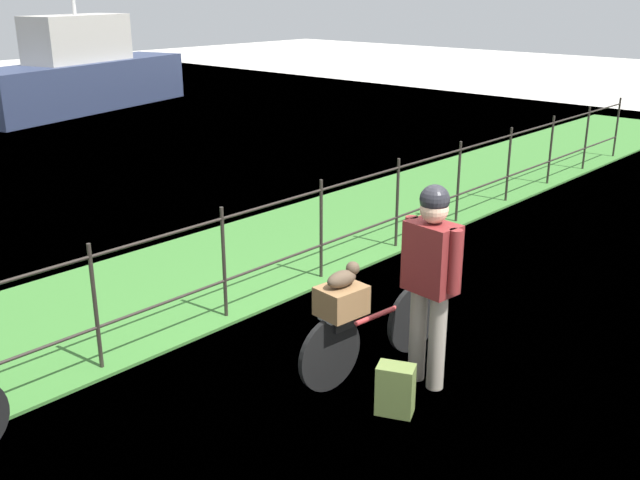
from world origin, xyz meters
TOP-DOWN VIEW (x-y plane):
  - ground_plane at (0.00, 0.00)m, footprint 60.00×60.00m
  - grass_strip at (0.00, 3.04)m, footprint 27.00×2.40m
  - iron_fence at (-0.00, 1.99)m, footprint 18.04×0.04m
  - bicycle_main at (-0.52, 0.31)m, footprint 1.63×0.24m
  - wooden_crate at (-0.88, 0.35)m, footprint 0.39×0.33m
  - terrier_dog at (-0.85, 0.34)m, footprint 0.32×0.17m
  - cyclist_person at (-0.39, -0.16)m, footprint 0.30×0.54m
  - backpack_on_paving at (-0.93, -0.24)m, footprint 0.28×0.33m
  - moored_boat_near at (5.26, 14.71)m, footprint 6.72×3.30m

SIDE VIEW (x-z plane):
  - ground_plane at x=0.00m, z-range 0.00..0.00m
  - grass_strip at x=0.00m, z-range 0.00..0.03m
  - backpack_on_paving at x=-0.93m, z-range 0.00..0.40m
  - bicycle_main at x=-0.52m, z-range 0.02..0.65m
  - iron_fence at x=0.00m, z-range 0.08..1.22m
  - wooden_crate at x=-0.88m, z-range 0.63..0.86m
  - moored_boat_near at x=5.26m, z-range -1.11..2.91m
  - terrier_dog at x=-0.85m, z-range 0.85..1.03m
  - cyclist_person at x=-0.39m, z-range 0.16..1.84m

